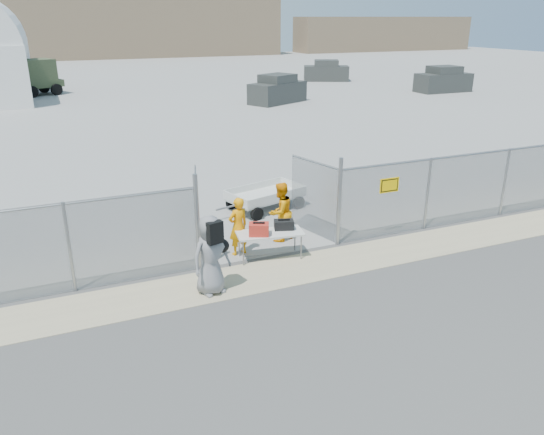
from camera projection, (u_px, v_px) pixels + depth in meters
name	position (u px, v px, depth m)	size (l,w,h in m)	color
ground	(305.00, 289.00, 12.51)	(160.00, 160.00, 0.00)	#3F3F3F
tarmac_inside	(102.00, 86.00, 48.65)	(160.00, 80.00, 0.01)	gray
dirt_strip	(287.00, 271.00, 13.36)	(44.00, 1.60, 0.01)	tan
distant_hills	(106.00, 27.00, 79.87)	(140.00, 6.00, 9.00)	#7F684F
chain_link_fence	(272.00, 218.00, 13.84)	(40.00, 0.20, 2.20)	gray
folding_table	(270.00, 245.00, 13.97)	(1.74, 0.72, 0.74)	silver
orange_bag	(259.00, 229.00, 13.61)	(0.51, 0.34, 0.32)	red
black_duffel	(284.00, 225.00, 14.00)	(0.51, 0.30, 0.25)	black
security_worker_left	(238.00, 226.00, 14.04)	(0.59, 0.39, 1.61)	#F89605
security_worker_right	(280.00, 212.00, 14.93)	(0.84, 0.65, 1.72)	#F89605
visitor	(211.00, 255.00, 12.02)	(0.93, 0.60, 1.89)	gray
utility_trailer	(265.00, 198.00, 17.58)	(3.19, 1.64, 0.77)	silver
military_truck	(22.00, 79.00, 42.01)	(5.92, 2.19, 2.82)	#3C482C
parked_vehicle_near	(278.00, 89.00, 38.99)	(4.49, 2.03, 2.03)	#343734
parked_vehicle_mid	(326.00, 71.00, 52.49)	(4.35, 1.97, 1.97)	#343734
parked_vehicle_far	(443.00, 79.00, 44.75)	(4.62, 2.09, 2.09)	#343734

